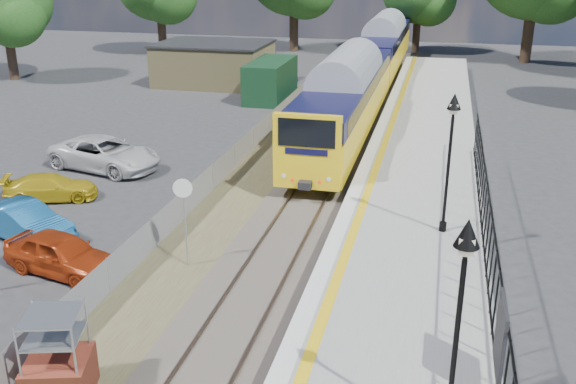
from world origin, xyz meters
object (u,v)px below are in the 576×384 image
(car_yellow, at_px, (51,187))
(car_white, at_px, (105,154))
(car_red, at_px, (61,254))
(victorian_lamp_south, at_px, (462,284))
(victorian_lamp_north, at_px, (452,131))
(brick_plinth, at_px, (57,359))
(speed_sign, at_px, (184,207))
(car_blue, at_px, (24,222))
(train, at_px, (370,64))

(car_yellow, height_order, car_white, car_white)
(car_red, bearing_deg, victorian_lamp_south, -103.71)
(victorian_lamp_north, xyz_separation_m, car_red, (-11.62, -4.09, -3.64))
(car_yellow, bearing_deg, brick_plinth, -168.34)
(victorian_lamp_north, distance_m, brick_plinth, 13.03)
(car_yellow, bearing_deg, speed_sign, -141.26)
(victorian_lamp_north, xyz_separation_m, speed_sign, (-7.92, -2.82, -2.20))
(speed_sign, xyz_separation_m, car_white, (-7.43, 8.38, -1.35))
(car_yellow, bearing_deg, car_blue, 177.79)
(train, height_order, car_blue, train)
(victorian_lamp_south, distance_m, car_yellow, 19.89)
(car_red, xyz_separation_m, car_yellow, (-3.98, 5.58, -0.13))
(victorian_lamp_south, bearing_deg, train, 99.28)
(train, relative_size, car_blue, 10.26)
(victorian_lamp_south, relative_size, train, 0.11)
(victorian_lamp_south, distance_m, car_blue, 16.90)
(brick_plinth, xyz_separation_m, car_yellow, (-7.34, 11.06, -0.54))
(car_blue, bearing_deg, victorian_lamp_south, -99.91)
(speed_sign, distance_m, car_white, 11.28)
(victorian_lamp_north, xyz_separation_m, train, (-5.30, 23.66, -1.96))
(car_blue, xyz_separation_m, car_yellow, (-1.30, 3.62, -0.12))
(train, distance_m, car_yellow, 24.51)
(victorian_lamp_south, height_order, speed_sign, victorian_lamp_south)
(brick_plinth, xyz_separation_m, car_blue, (-6.05, 7.44, -0.42))
(victorian_lamp_south, xyz_separation_m, car_yellow, (-15.80, 11.50, -3.76))
(train, relative_size, speed_sign, 13.44)
(victorian_lamp_south, distance_m, car_white, 22.29)
(victorian_lamp_north, xyz_separation_m, brick_plinth, (-8.25, -9.56, -3.22))
(car_blue, height_order, car_yellow, car_blue)
(victorian_lamp_north, bearing_deg, brick_plinth, -130.81)
(car_yellow, bearing_deg, car_white, -25.31)
(victorian_lamp_north, xyz_separation_m, car_blue, (-14.30, -2.12, -3.64))
(car_blue, bearing_deg, brick_plinth, -122.29)
(victorian_lamp_north, relative_size, speed_sign, 1.51)
(train, xyz_separation_m, car_yellow, (-10.30, -22.17, -1.81))
(victorian_lamp_north, bearing_deg, speed_sign, -160.43)
(train, bearing_deg, victorian_lamp_south, -80.72)
(train, bearing_deg, speed_sign, -95.66)
(victorian_lamp_north, distance_m, car_red, 12.84)
(car_red, distance_m, car_blue, 3.32)
(speed_sign, height_order, car_white, speed_sign)
(victorian_lamp_south, height_order, brick_plinth, victorian_lamp_south)
(speed_sign, xyz_separation_m, car_blue, (-6.38, 0.70, -1.44))
(train, distance_m, car_blue, 27.36)
(train, xyz_separation_m, car_blue, (-9.00, -25.78, -1.69))
(car_blue, bearing_deg, car_white, 26.42)
(victorian_lamp_south, height_order, car_white, victorian_lamp_south)
(speed_sign, relative_size, car_red, 0.78)
(brick_plinth, relative_size, car_yellow, 0.61)
(car_blue, bearing_deg, speed_sign, -77.62)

